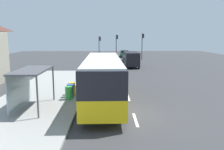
{
  "coord_description": "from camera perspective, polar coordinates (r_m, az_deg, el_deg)",
  "views": [
    {
      "loc": [
        -1.29,
        -13.75,
        4.77
      ],
      "look_at": [
        -1.0,
        5.64,
        1.5
      ],
      "focal_mm": 37.46,
      "sensor_mm": 36.0,
      "label": 1
    }
  ],
  "objects": [
    {
      "name": "lane_stripe_seg_3",
      "position": [
        23.29,
        2.95,
        -2.24
      ],
      "size": [
        0.16,
        2.2,
        0.01
      ],
      "primitive_type": "cube",
      "color": "silver",
      "rests_on": "ground"
    },
    {
      "name": "lane_stripe_seg_5",
      "position": [
        33.13,
        1.81,
        1.3
      ],
      "size": [
        0.16,
        2.2,
        0.01
      ],
      "primitive_type": "cube",
      "color": "silver",
      "rests_on": "ground"
    },
    {
      "name": "recycling_bin_green",
      "position": [
        17.36,
        -10.51,
        -4.3
      ],
      "size": [
        0.52,
        0.52,
        0.95
      ],
      "primitive_type": "cylinder",
      "color": "green",
      "rests_on": "sidewalk_platform"
    },
    {
      "name": "bus",
      "position": [
        16.67,
        -2.29,
        -0.55
      ],
      "size": [
        2.71,
        11.05,
        3.21
      ],
      "color": "yellow",
      "rests_on": "ground"
    },
    {
      "name": "lane_stripe_seg_2",
      "position": [
        18.44,
        3.98,
        -5.42
      ],
      "size": [
        0.16,
        2.2,
        0.01
      ],
      "primitive_type": "cube",
      "color": "silver",
      "rests_on": "ground"
    },
    {
      "name": "sidewalk_platform",
      "position": [
        17.2,
        -18.23,
        -6.71
      ],
      "size": [
        6.2,
        30.0,
        0.18
      ],
      "primitive_type": "cube",
      "color": "#999993",
      "rests_on": "ground"
    },
    {
      "name": "ground_plane",
      "position": [
        28.19,
        1.78,
        -0.21
      ],
      "size": [
        56.0,
        92.0,
        0.04
      ],
      "primitive_type": "cube",
      "color": "#38383A"
    },
    {
      "name": "lane_stripe_seg_1",
      "position": [
        13.7,
        5.76,
        -10.83
      ],
      "size": [
        0.16,
        2.2,
        0.01
      ],
      "primitive_type": "cube",
      "color": "silver",
      "rests_on": "ground"
    },
    {
      "name": "traffic_light_far_side",
      "position": [
        47.62,
        -3.06,
        7.58
      ],
      "size": [
        0.49,
        0.28,
        4.67
      ],
      "color": "#2D2D2D",
      "rests_on": "ground"
    },
    {
      "name": "white_van",
      "position": [
        35.95,
        4.73,
        4.07
      ],
      "size": [
        2.1,
        5.24,
        2.3
      ],
      "color": "black",
      "rests_on": "ground"
    },
    {
      "name": "traffic_light_median",
      "position": [
        48.41,
        1.15,
        7.85
      ],
      "size": [
        0.49,
        0.28,
        4.98
      ],
      "color": "#2D2D2D",
      "rests_on": "ground"
    },
    {
      "name": "recycling_bin_blue",
      "position": [
        18.03,
        -10.14,
        -3.77
      ],
      "size": [
        0.52,
        0.52,
        0.95
      ],
      "primitive_type": "cylinder",
      "color": "blue",
      "rests_on": "sidewalk_platform"
    },
    {
      "name": "sedan_near",
      "position": [
        44.28,
        3.8,
        4.4
      ],
      "size": [
        1.99,
        4.47,
        1.52
      ],
      "color": "#195933",
      "rests_on": "ground"
    },
    {
      "name": "recycling_bin_yellow",
      "position": [
        18.7,
        -9.8,
        -3.28
      ],
      "size": [
        0.52,
        0.52,
        0.95
      ],
      "primitive_type": "cylinder",
      "color": "yellow",
      "rests_on": "sidewalk_platform"
    },
    {
      "name": "lane_stripe_seg_7",
      "position": [
        43.04,
        1.2,
        3.22
      ],
      "size": [
        0.16,
        2.2,
        0.01
      ],
      "primitive_type": "cube",
      "color": "silver",
      "rests_on": "ground"
    },
    {
      "name": "traffic_light_near_side",
      "position": [
        47.26,
        7.47,
        7.91
      ],
      "size": [
        0.49,
        0.28,
        5.23
      ],
      "color": "#2D2D2D",
      "rests_on": "ground"
    },
    {
      "name": "bus_shelter",
      "position": [
        15.65,
        -19.95,
        -0.84
      ],
      "size": [
        1.8,
        4.0,
        2.5
      ],
      "color": "#4C4C51",
      "rests_on": "sidewalk_platform"
    },
    {
      "name": "sedan_far",
      "position": [
        52.91,
        3.04,
        5.25
      ],
      "size": [
        1.94,
        4.45,
        1.52
      ],
      "color": "#195933",
      "rests_on": "ground"
    },
    {
      "name": "lane_stripe_seg_6",
      "position": [
        38.08,
        1.47,
        2.39
      ],
      "size": [
        0.16,
        2.2,
        0.01
      ],
      "primitive_type": "cube",
      "color": "silver",
      "rests_on": "ground"
    },
    {
      "name": "lane_stripe_seg_4",
      "position": [
        28.2,
        2.28,
        -0.16
      ],
      "size": [
        0.16,
        2.2,
        0.01
      ],
      "primitive_type": "cube",
      "color": "silver",
      "rests_on": "ground"
    }
  ]
}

